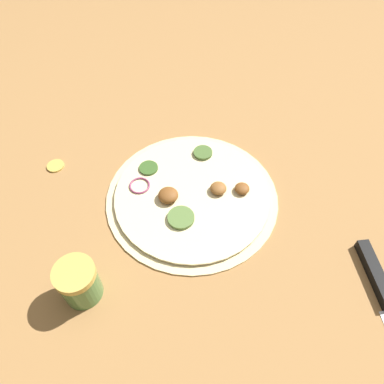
# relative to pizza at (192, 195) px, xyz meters

# --- Properties ---
(ground_plane) EXTENTS (3.00, 3.00, 0.00)m
(ground_plane) POSITION_rel_pizza_xyz_m (-0.00, -0.00, -0.01)
(ground_plane) COLOR #9E703F
(pizza) EXTENTS (0.32, 0.32, 0.03)m
(pizza) POSITION_rel_pizza_xyz_m (0.00, 0.00, 0.00)
(pizza) COLOR beige
(pizza) RESTS_ON ground_plane
(spice_jar) EXTENTS (0.06, 0.06, 0.07)m
(spice_jar) POSITION_rel_pizza_xyz_m (-0.11, 0.23, 0.03)
(spice_jar) COLOR #4C7F42
(spice_jar) RESTS_ON ground_plane
(loose_cap) EXTENTS (0.03, 0.03, 0.01)m
(loose_cap) POSITION_rel_pizza_xyz_m (0.18, 0.22, -0.00)
(loose_cap) COLOR gold
(loose_cap) RESTS_ON ground_plane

